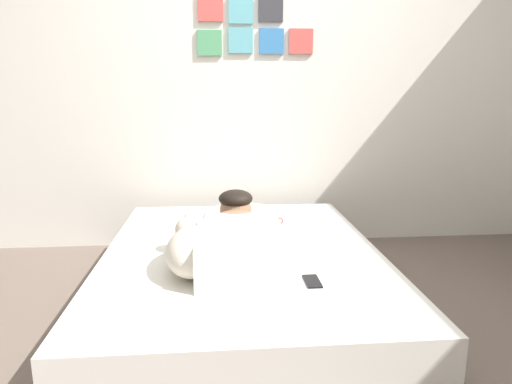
% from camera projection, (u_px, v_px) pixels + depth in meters
% --- Properties ---
extents(ground_plane, '(12.91, 12.91, 0.00)m').
position_uv_depth(ground_plane, '(285.00, 348.00, 2.13)').
color(ground_plane, '#66564C').
extents(back_wall, '(4.45, 0.12, 2.50)m').
position_uv_depth(back_wall, '(255.00, 84.00, 3.44)').
color(back_wall, silver).
rests_on(back_wall, ground).
extents(bed, '(1.50, 1.99, 0.36)m').
position_uv_depth(bed, '(243.00, 281.00, 2.46)').
color(bed, '#4C4742').
rests_on(bed, ground).
extents(pillow, '(0.52, 0.32, 0.11)m').
position_uv_depth(pillow, '(241.00, 213.00, 2.95)').
color(pillow, white).
rests_on(pillow, bed).
extents(person_lying, '(0.43, 0.92, 0.27)m').
position_uv_depth(person_lying, '(239.00, 236.00, 2.31)').
color(person_lying, silver).
rests_on(person_lying, bed).
extents(dog, '(0.26, 0.57, 0.21)m').
position_uv_depth(dog, '(193.00, 248.00, 2.15)').
color(dog, beige).
rests_on(dog, bed).
extents(coffee_cup, '(0.12, 0.09, 0.07)m').
position_uv_depth(coffee_cup, '(271.00, 221.00, 2.83)').
color(coffee_cup, '#D84C47').
rests_on(coffee_cup, bed).
extents(cell_phone, '(0.07, 0.14, 0.01)m').
position_uv_depth(cell_phone, '(312.00, 281.00, 2.01)').
color(cell_phone, black).
rests_on(cell_phone, bed).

